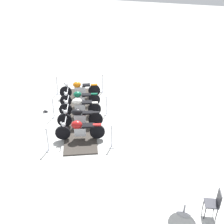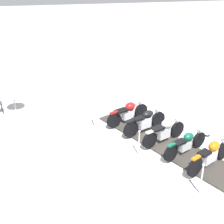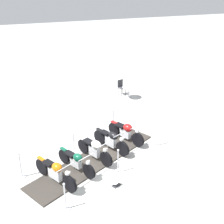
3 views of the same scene
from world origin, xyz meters
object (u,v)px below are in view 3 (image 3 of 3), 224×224
Objects in this scene: motorcycle_black at (111,140)px; stanchion_left_rear at (113,123)px; stanchion_left_front at (21,169)px; stanchion_right_front at (65,201)px; cafe_chair_near_table at (121,86)px; motorcycle_forest at (76,161)px; stanchion_right_mid at (118,165)px; stanchion_right_rear at (156,139)px; stanchion_left_mid at (74,142)px; info_placard at (116,184)px; motorcycle_copper at (56,172)px; motorcycle_maroon at (126,131)px; cafe_table at (129,90)px; motorcycle_cream at (95,149)px.

stanchion_left_rear is at bearing 132.01° from motorcycle_black.
stanchion_left_front is (-0.57, 3.92, -0.18)m from motorcycle_black.
stanchion_right_front is 10.66m from cafe_chair_near_table.
motorcycle_forest is at bearing -86.69° from motorcycle_black.
stanchion_right_mid reaches higher than motorcycle_black.
stanchion_left_rear reaches higher than motorcycle_forest.
stanchion_right_rear is at bearing 55.65° from motorcycle_black.
stanchion_left_mid is (0.70, 1.54, -0.17)m from motorcycle_black.
motorcycle_black is 5.11× the size of info_placard.
motorcycle_copper is 2.43m from stanchion_right_mid.
motorcycle_maroon is 5.14× the size of info_placard.
motorcycle_maroon is at bearing 155.22° from cafe_table.
stanchion_right_front is at bearing 144.58° from cafe_table.
stanchion_left_mid reaches higher than motorcycle_forest.
cafe_table is (3.40, -2.33, 0.27)m from stanchion_left_rear.
cafe_table is at bearing 129.73° from motorcycle_maroon.
stanchion_right_rear reaches higher than motorcycle_forest.
stanchion_right_rear is 1.27× the size of cafe_table.
stanchion_right_rear reaches higher than motorcycle_copper.
stanchion_right_mid is (-2.10, 1.23, -0.17)m from motorcycle_maroon.
stanchion_left_rear is 4.71m from cafe_chair_near_table.
motorcycle_copper is 3.11m from motorcycle_black.
motorcycle_maroon is at bearing -30.34° from stanchion_right_mid.
stanchion_left_front is at bearing -103.17° from motorcycle_maroon.
stanchion_right_front is (-1.41, -0.04, -0.18)m from motorcycle_copper.
motorcycle_copper is at bearing -127.12° from stanchion_left_front.
motorcycle_forest is at bearing 137.78° from stanchion_left_rear.
stanchion_right_rear is (-2.31, -1.23, 0.06)m from stanchion_left_rear.
cafe_table is at bearing 120.63° from motorcycle_cream.
motorcycle_maroon is 5.37m from cafe_table.
motorcycle_cream is at bearing -110.59° from info_placard.
stanchion_left_front is 1.02× the size of stanchion_right_mid.
motorcycle_maroon is (1.95, -3.65, -0.00)m from motorcycle_copper.
stanchion_right_rear is (0.14, -2.98, -0.20)m from motorcycle_cream.
stanchion_left_front is at bearing -127.40° from motorcycle_forest.
cafe_chair_near_table is (7.63, -5.70, 0.02)m from motorcycle_copper.
stanchion_right_rear is at bearing -61.99° from stanchion_right_front.
motorcycle_cream is 1.87× the size of stanchion_left_rear.
info_placard is at bearing -75.07° from stanchion_right_front.
stanchion_right_rear reaches higher than motorcycle_maroon.
info_placard is at bearing 38.44° from motorcycle_copper.
stanchion_left_rear is (3.43, -3.58, -0.24)m from motorcycle_copper.
info_placard is at bearing 160.64° from stanchion_left_rear.
stanchion_left_rear is (1.96, -0.84, -0.23)m from motorcycle_black.
stanchion_left_rear is at bearing -61.99° from stanchion_left_front.
motorcycle_cream reaches higher than cafe_chair_near_table.
motorcycle_black is at bearing 80.47° from stanchion_right_rear.
motorcycle_maroon is at bearing -47.00° from stanchion_right_front.
stanchion_left_front reaches higher than motorcycle_forest.
stanchion_left_mid is 6.63m from cafe_table.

